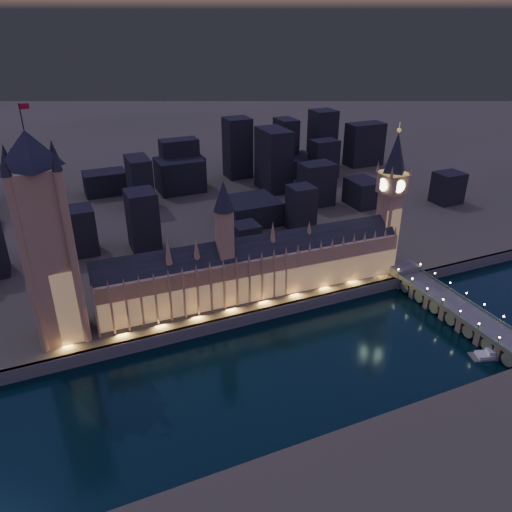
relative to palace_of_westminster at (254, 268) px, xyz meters
name	(u,v)px	position (x,y,z in m)	size (l,w,h in m)	color
ground_plane	(287,360)	(-6.61, -61.75, -26.37)	(2000.00, 2000.00, 0.00)	black
north_bank	(121,144)	(-6.61, 458.25, -22.37)	(2000.00, 960.00, 8.00)	#3E472B
embankment_wall	(258,316)	(-6.61, -20.75, -22.37)	(2000.00, 2.50, 8.00)	#465840
palace_of_westminster	(254,268)	(0.00, 0.00, 0.00)	(202.00, 26.84, 78.00)	#9A7F53
victoria_tower	(45,232)	(-116.61, 0.17, 44.94)	(31.68, 31.68, 127.34)	#9A7F53
elizabeth_tower	(392,190)	(101.39, 0.17, 37.92)	(18.00, 18.00, 101.27)	#9A7F53
westminster_bridge	(453,309)	(107.14, -65.20, -20.39)	(19.74, 113.00, 15.90)	#465840
river_boat	(503,354)	(105.28, -106.91, -24.81)	(38.14, 19.99, 4.50)	#465840
city_backdrop	(205,176)	(29.03, 186.12, 3.73)	(459.22, 215.63, 72.23)	black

